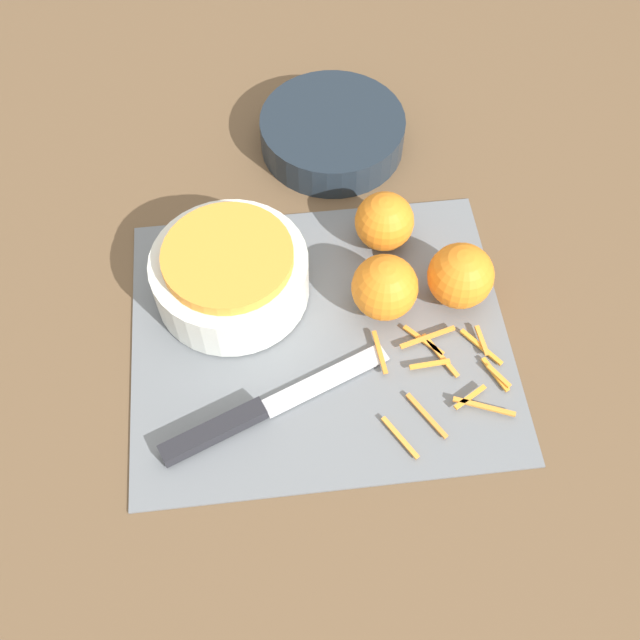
% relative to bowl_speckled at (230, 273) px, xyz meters
% --- Properties ---
extents(ground_plane, '(4.00, 4.00, 0.00)m').
position_rel_bowl_speckled_xyz_m(ground_plane, '(0.09, -0.07, -0.04)').
color(ground_plane, brown).
extents(cutting_board, '(0.41, 0.35, 0.01)m').
position_rel_bowl_speckled_xyz_m(cutting_board, '(0.09, -0.07, -0.04)').
color(cutting_board, slate).
rests_on(cutting_board, ground_plane).
extents(bowl_speckled, '(0.17, 0.17, 0.07)m').
position_rel_bowl_speckled_xyz_m(bowl_speckled, '(0.00, 0.00, 0.00)').
color(bowl_speckled, silver).
rests_on(bowl_speckled, cutting_board).
extents(bowl_dark, '(0.19, 0.19, 0.05)m').
position_rel_bowl_speckled_xyz_m(bowl_dark, '(0.14, 0.22, -0.02)').
color(bowl_dark, '#1E2833').
rests_on(bowl_dark, ground_plane).
extents(knife, '(0.25, 0.12, 0.02)m').
position_rel_bowl_speckled_xyz_m(knife, '(-0.00, -0.17, -0.03)').
color(knife, '#232328').
rests_on(knife, cutting_board).
extents(orange_left, '(0.07, 0.07, 0.07)m').
position_rel_bowl_speckled_xyz_m(orange_left, '(0.17, -0.04, 0.00)').
color(orange_left, orange).
rests_on(orange_left, cutting_board).
extents(orange_right, '(0.07, 0.07, 0.07)m').
position_rel_bowl_speckled_xyz_m(orange_right, '(0.18, 0.05, -0.00)').
color(orange_right, orange).
rests_on(orange_right, cutting_board).
extents(orange_back, '(0.07, 0.07, 0.07)m').
position_rel_bowl_speckled_xyz_m(orange_back, '(0.25, -0.03, 0.00)').
color(orange_back, orange).
rests_on(orange_back, cutting_board).
extents(peel_pile, '(0.14, 0.16, 0.01)m').
position_rel_bowl_speckled_xyz_m(peel_pile, '(0.22, -0.13, -0.03)').
color(peel_pile, orange).
rests_on(peel_pile, cutting_board).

